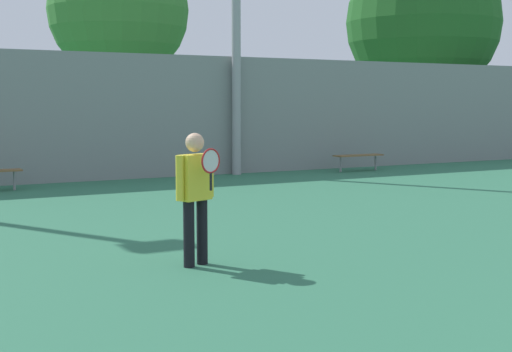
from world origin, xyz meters
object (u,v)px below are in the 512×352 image
tennis_player (196,190)px  tree_green_tall (119,10)px  tree_green_broad (423,23)px  bench_adjacent_court (358,156)px

tennis_player → tree_green_tall: (3.94, 15.53, 4.18)m
tree_green_tall → tree_green_broad: tree_green_broad is taller
tennis_player → tree_green_broad: (16.29, 14.47, 4.30)m
bench_adjacent_court → tree_green_broad: size_ratio=0.19×
tennis_player → bench_adjacent_court: (9.36, 9.28, -0.52)m
bench_adjacent_court → tree_green_tall: size_ratio=0.22×
bench_adjacent_court → tree_green_tall: tree_green_tall is taller
bench_adjacent_court → tree_green_broad: tree_green_broad is taller
tennis_player → tree_green_broad: tree_green_broad is taller
tree_green_tall → tree_green_broad: 12.40m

